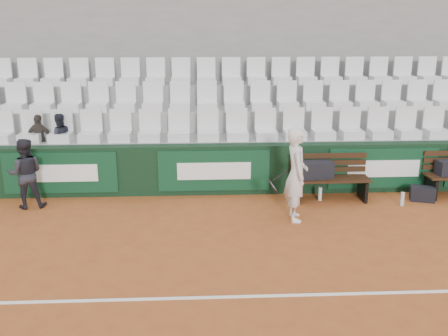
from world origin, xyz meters
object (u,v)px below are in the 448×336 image
ball_kid (25,174)px  tennis_player (296,174)px  bench_left (330,189)px  spectator_b (38,117)px  water_bottle_near (320,194)px  water_bottle_far (402,199)px  sports_bag_left (313,170)px  spectator_c (58,116)px  sports_bag_ground (422,194)px

ball_kid → tennis_player: bearing=159.3°
bench_left → spectator_b: bearing=169.8°
water_bottle_near → water_bottle_far: water_bottle_near is taller
sports_bag_left → water_bottle_near: sports_bag_left is taller
water_bottle_far → spectator_c: spectator_c is taller
spectator_b → spectator_c: spectator_c is taller
water_bottle_far → spectator_c: bearing=168.1°
ball_kid → spectator_b: spectator_b is taller
sports_bag_left → ball_kid: (-5.41, -0.15, 0.05)m
water_bottle_far → ball_kid: size_ratio=0.20×
spectator_b → sports_bag_left: bearing=179.9°
spectator_b → spectator_c: (0.40, 0.00, 0.01)m
sports_bag_left → spectator_c: spectator_c is taller
tennis_player → ball_kid: bearing=170.4°
water_bottle_far → tennis_player: size_ratio=0.16×
bench_left → sports_bag_left: 0.51m
sports_bag_ground → water_bottle_near: size_ratio=1.68×
sports_bag_ground → spectator_b: bearing=171.3°
sports_bag_left → water_bottle_far: 1.75m
sports_bag_left → spectator_b: spectator_b is taller
bench_left → sports_bag_left: sports_bag_left is taller
water_bottle_far → spectator_b: size_ratio=0.26×
tennis_player → ball_kid: tennis_player is taller
bench_left → ball_kid: (-5.74, -0.10, 0.43)m
sports_bag_left → water_bottle_near: bearing=-20.5°
tennis_player → spectator_c: spectator_c is taller
sports_bag_left → spectator_c: 5.22m
sports_bag_ground → tennis_player: (-2.66, -0.81, 0.69)m
sports_bag_ground → tennis_player: tennis_player is taller
tennis_player → spectator_c: 4.97m
water_bottle_near → spectator_c: bearing=168.6°
tennis_player → spectator_c: (-4.52, 1.96, 0.68)m
bench_left → water_bottle_far: bearing=-15.8°
spectator_b → bench_left: bearing=-179.9°
bench_left → water_bottle_near: bench_left is taller
ball_kid → spectator_c: spectator_c is taller
water_bottle_near → spectator_b: size_ratio=0.27×
tennis_player → spectator_b: (-4.92, 1.96, 0.67)m
sports_bag_left → water_bottle_far: (1.63, -0.41, -0.48)m
bench_left → spectator_c: (-5.38, 1.04, 1.28)m
water_bottle_far → tennis_player: tennis_player is taller
spectator_b → water_bottle_far: bearing=179.0°
sports_bag_left → water_bottle_near: 0.50m
tennis_player → ball_kid: 4.95m
bench_left → water_bottle_near: bearing=-176.8°
tennis_player → sports_bag_left: bearing=61.4°
bench_left → tennis_player: (-0.86, -0.93, 0.60)m
sports_bag_ground → ball_kid: (-7.54, 0.02, 0.52)m
water_bottle_far → ball_kid: 7.07m
tennis_player → water_bottle_far: bearing=14.5°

